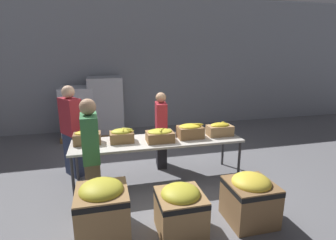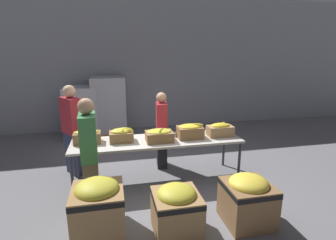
{
  "view_description": "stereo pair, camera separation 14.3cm",
  "coord_description": "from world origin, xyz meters",
  "px_view_note": "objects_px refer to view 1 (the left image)",
  "views": [
    {
      "loc": [
        -0.92,
        -4.47,
        2.36
      ],
      "look_at": [
        0.25,
        0.23,
        1.1
      ],
      "focal_mm": 28.0,
      "sensor_mm": 36.0,
      "label": 1
    },
    {
      "loc": [
        -0.78,
        -4.5,
        2.36
      ],
      "look_at": [
        0.25,
        0.23,
        1.1
      ],
      "focal_mm": 28.0,
      "sensor_mm": 36.0,
      "label": 2
    }
  ],
  "objects_px": {
    "donation_bin_2": "(250,197)",
    "donation_bin_0": "(103,212)",
    "pallet_stack_1": "(106,107)",
    "banana_box_3": "(190,131)",
    "pallet_stack_0": "(78,113)",
    "banana_box_1": "(122,135)",
    "banana_box_4": "(220,129)",
    "sorting_table": "(158,142)",
    "volunteer_0": "(92,157)",
    "donation_bin_1": "(180,208)",
    "banana_box_2": "(160,135)",
    "volunteer_2": "(72,132)",
    "banana_box_0": "(87,137)",
    "volunteer_1": "(161,131)"
  },
  "relations": [
    {
      "from": "banana_box_0",
      "to": "banana_box_2",
      "type": "distance_m",
      "value": 1.28
    },
    {
      "from": "banana_box_0",
      "to": "donation_bin_1",
      "type": "distance_m",
      "value": 2.12
    },
    {
      "from": "volunteer_0",
      "to": "banana_box_0",
      "type": "bearing_deg",
      "value": 3.36
    },
    {
      "from": "banana_box_1",
      "to": "banana_box_3",
      "type": "xyz_separation_m",
      "value": [
        1.26,
        -0.07,
        0.01
      ]
    },
    {
      "from": "banana_box_0",
      "to": "banana_box_1",
      "type": "xyz_separation_m",
      "value": [
        0.59,
        -0.05,
        -0.0
      ]
    },
    {
      "from": "banana_box_2",
      "to": "volunteer_0",
      "type": "height_order",
      "value": "volunteer_0"
    },
    {
      "from": "banana_box_1",
      "to": "banana_box_0",
      "type": "bearing_deg",
      "value": 175.29
    },
    {
      "from": "banana_box_1",
      "to": "donation_bin_2",
      "type": "relative_size",
      "value": 0.6
    },
    {
      "from": "banana_box_4",
      "to": "donation_bin_2",
      "type": "xyz_separation_m",
      "value": [
        -0.21,
        -1.52,
        -0.55
      ]
    },
    {
      "from": "volunteer_0",
      "to": "pallet_stack_0",
      "type": "relative_size",
      "value": 1.21
    },
    {
      "from": "volunteer_2",
      "to": "donation_bin_2",
      "type": "height_order",
      "value": "volunteer_2"
    },
    {
      "from": "banana_box_0",
      "to": "volunteer_2",
      "type": "relative_size",
      "value": 0.26
    },
    {
      "from": "banana_box_2",
      "to": "volunteer_1",
      "type": "distance_m",
      "value": 0.72
    },
    {
      "from": "banana_box_0",
      "to": "volunteer_1",
      "type": "distance_m",
      "value": 1.53
    },
    {
      "from": "volunteer_0",
      "to": "donation_bin_1",
      "type": "xyz_separation_m",
      "value": [
        1.13,
        -0.82,
        -0.5
      ]
    },
    {
      "from": "donation_bin_2",
      "to": "pallet_stack_1",
      "type": "distance_m",
      "value": 5.04
    },
    {
      "from": "banana_box_2",
      "to": "pallet_stack_1",
      "type": "relative_size",
      "value": 0.29
    },
    {
      "from": "donation_bin_0",
      "to": "donation_bin_1",
      "type": "height_order",
      "value": "donation_bin_0"
    },
    {
      "from": "sorting_table",
      "to": "donation_bin_1",
      "type": "height_order",
      "value": "sorting_table"
    },
    {
      "from": "banana_box_4",
      "to": "donation_bin_1",
      "type": "distance_m",
      "value": 2.04
    },
    {
      "from": "volunteer_1",
      "to": "donation_bin_0",
      "type": "relative_size",
      "value": 1.81
    },
    {
      "from": "banana_box_2",
      "to": "banana_box_4",
      "type": "xyz_separation_m",
      "value": [
        1.2,
        0.07,
        0.01
      ]
    },
    {
      "from": "banana_box_4",
      "to": "pallet_stack_0",
      "type": "height_order",
      "value": "pallet_stack_0"
    },
    {
      "from": "donation_bin_2",
      "to": "pallet_stack_1",
      "type": "relative_size",
      "value": 0.42
    },
    {
      "from": "banana_box_2",
      "to": "volunteer_2",
      "type": "bearing_deg",
      "value": 155.74
    },
    {
      "from": "donation_bin_2",
      "to": "donation_bin_0",
      "type": "bearing_deg",
      "value": -180.0
    },
    {
      "from": "banana_box_1",
      "to": "donation_bin_0",
      "type": "xyz_separation_m",
      "value": [
        -0.37,
        -1.59,
        -0.46
      ]
    },
    {
      "from": "banana_box_1",
      "to": "banana_box_4",
      "type": "relative_size",
      "value": 0.9
    },
    {
      "from": "volunteer_1",
      "to": "pallet_stack_1",
      "type": "bearing_deg",
      "value": -151.06
    },
    {
      "from": "banana_box_0",
      "to": "donation_bin_2",
      "type": "distance_m",
      "value": 2.84
    },
    {
      "from": "volunteer_0",
      "to": "donation_bin_2",
      "type": "distance_m",
      "value": 2.35
    },
    {
      "from": "banana_box_2",
      "to": "banana_box_3",
      "type": "xyz_separation_m",
      "value": [
        0.6,
        0.07,
        0.02
      ]
    },
    {
      "from": "sorting_table",
      "to": "pallet_stack_0",
      "type": "height_order",
      "value": "pallet_stack_0"
    },
    {
      "from": "sorting_table",
      "to": "banana_box_0",
      "type": "bearing_deg",
      "value": 175.48
    },
    {
      "from": "banana_box_4",
      "to": "pallet_stack_1",
      "type": "distance_m",
      "value": 3.77
    },
    {
      "from": "sorting_table",
      "to": "volunteer_2",
      "type": "relative_size",
      "value": 1.74
    },
    {
      "from": "pallet_stack_1",
      "to": "donation_bin_2",
      "type": "bearing_deg",
      "value": -68.02
    },
    {
      "from": "volunteer_2",
      "to": "pallet_stack_1",
      "type": "distance_m",
      "value": 2.59
    },
    {
      "from": "banana_box_2",
      "to": "donation_bin_2",
      "type": "distance_m",
      "value": 1.83
    },
    {
      "from": "pallet_stack_0",
      "to": "banana_box_1",
      "type": "bearing_deg",
      "value": -71.79
    },
    {
      "from": "sorting_table",
      "to": "banana_box_2",
      "type": "distance_m",
      "value": 0.19
    },
    {
      "from": "donation_bin_1",
      "to": "volunteer_0",
      "type": "bearing_deg",
      "value": 144.06
    },
    {
      "from": "volunteer_0",
      "to": "donation_bin_0",
      "type": "relative_size",
      "value": 1.99
    },
    {
      "from": "donation_bin_2",
      "to": "pallet_stack_0",
      "type": "relative_size",
      "value": 0.5
    },
    {
      "from": "sorting_table",
      "to": "donation_bin_0",
      "type": "height_order",
      "value": "donation_bin_0"
    },
    {
      "from": "sorting_table",
      "to": "banana_box_4",
      "type": "xyz_separation_m",
      "value": [
        1.21,
        -0.02,
        0.17
      ]
    },
    {
      "from": "donation_bin_1",
      "to": "donation_bin_2",
      "type": "distance_m",
      "value": 1.03
    },
    {
      "from": "donation_bin_1",
      "to": "pallet_stack_1",
      "type": "bearing_deg",
      "value": 100.39
    },
    {
      "from": "sorting_table",
      "to": "pallet_stack_1",
      "type": "height_order",
      "value": "pallet_stack_1"
    },
    {
      "from": "pallet_stack_1",
      "to": "banana_box_3",
      "type": "bearing_deg",
      "value": -64.54
    }
  ]
}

